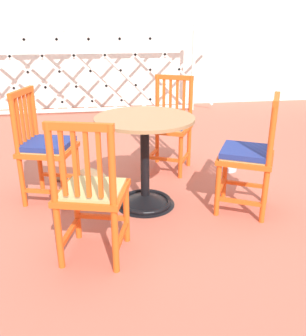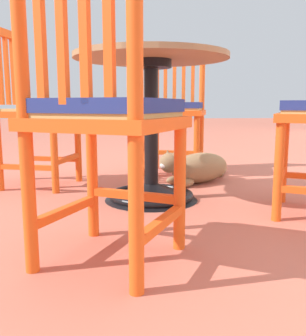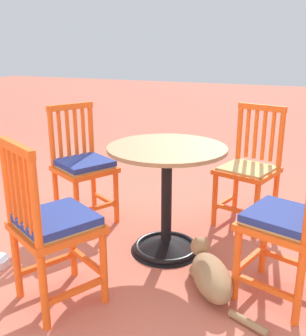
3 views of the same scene
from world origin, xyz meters
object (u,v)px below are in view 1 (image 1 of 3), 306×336
object	(u,v)px
cafe_table	(145,172)
tabby_cat	(96,181)
orange_chair_at_corner	(249,156)
pet_water_bowl	(228,168)
orange_chair_tucked_in	(169,126)
orange_chair_facing_out	(46,148)
orange_chair_near_fence	(91,194)

from	to	relation	value
cafe_table	tabby_cat	bearing A→B (deg)	141.54
orange_chair_at_corner	pet_water_bowl	distance (m)	0.93
orange_chair_tucked_in	tabby_cat	world-z (taller)	orange_chair_tucked_in
orange_chair_facing_out	pet_water_bowl	bearing A→B (deg)	12.59
orange_chair_facing_out	tabby_cat	world-z (taller)	orange_chair_facing_out
orange_chair_tucked_in	orange_chair_at_corner	distance (m)	1.04
pet_water_bowl	orange_chair_near_fence	bearing A→B (deg)	-136.17
pet_water_bowl	orange_chair_tucked_in	bearing A→B (deg)	167.24
orange_chair_tucked_in	cafe_table	bearing A→B (deg)	-114.27
tabby_cat	orange_chair_tucked_in	bearing A→B (deg)	31.10
orange_chair_near_fence	orange_chair_tucked_in	bearing A→B (deg)	62.03
orange_chair_facing_out	orange_chair_at_corner	size ratio (longest dim) A/B	1.00
orange_chair_near_fence	orange_chair_at_corner	size ratio (longest dim) A/B	1.00
cafe_table	orange_chair_tucked_in	xyz separation A→B (m)	(0.34, 0.75, 0.16)
tabby_cat	orange_chair_near_fence	bearing A→B (deg)	-91.32
orange_chair_near_fence	pet_water_bowl	world-z (taller)	orange_chair_near_fence
cafe_table	orange_chair_facing_out	xyz separation A→B (m)	(-0.78, 0.24, 0.16)
tabby_cat	pet_water_bowl	world-z (taller)	tabby_cat
cafe_table	tabby_cat	size ratio (longest dim) A/B	1.36
orange_chair_tucked_in	pet_water_bowl	distance (m)	0.73
pet_water_bowl	tabby_cat	bearing A→B (deg)	-166.83
tabby_cat	pet_water_bowl	bearing A→B (deg)	13.17
orange_chair_tucked_in	pet_water_bowl	bearing A→B (deg)	-12.76
orange_chair_near_fence	pet_water_bowl	size ratio (longest dim) A/B	5.36
orange_chair_tucked_in	orange_chair_facing_out	world-z (taller)	same
cafe_table	orange_chair_tucked_in	world-z (taller)	orange_chair_tucked_in
pet_water_bowl	orange_chair_facing_out	bearing A→B (deg)	-167.41
cafe_table	orange_chair_facing_out	distance (m)	0.83
orange_chair_tucked_in	orange_chair_near_fence	size ratio (longest dim) A/B	1.00
cafe_table	orange_chair_at_corner	size ratio (longest dim) A/B	0.83
orange_chair_tucked_in	orange_chair_near_fence	xyz separation A→B (m)	(-0.75, -1.41, -0.01)
orange_chair_tucked_in	orange_chair_near_fence	distance (m)	1.60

